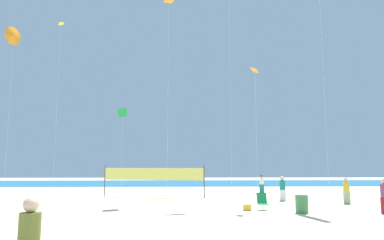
{
  "coord_description": "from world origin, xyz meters",
  "views": [
    {
      "loc": [
        0.81,
        -15.98,
        2.27
      ],
      "look_at": [
        1.72,
        9.2,
        5.58
      ],
      "focal_mm": 33.43,
      "sensor_mm": 36.0,
      "label": 1
    }
  ],
  "objects": [
    {
      "name": "beachgoer_mustard_shirt",
      "position": [
        11.17,
        6.11,
        0.86
      ],
      "size": [
        0.37,
        0.37,
        1.61
      ],
      "rotation": [
        0.0,
        0.0,
        4.91
      ],
      "color": "#99B28C",
      "rests_on": "ground"
    },
    {
      "name": "ocean_band",
      "position": [
        0.0,
        35.43,
        0.0
      ],
      "size": [
        120.0,
        20.0,
        0.01
      ],
      "primitive_type": "cube",
      "color": "#1E6B99",
      "rests_on": "ground"
    },
    {
      "name": "beach_handbag",
      "position": [
        4.36,
        2.92,
        0.16
      ],
      "size": [
        0.4,
        0.2,
        0.32
      ],
      "primitive_type": "cube",
      "color": "gold",
      "rests_on": "ground"
    },
    {
      "name": "trash_barrel",
      "position": [
        6.88,
        1.81,
        0.44
      ],
      "size": [
        0.61,
        0.61,
        0.89
      ],
      "primitive_type": "cylinder",
      "color": "#3F7F4C",
      "rests_on": "ground"
    },
    {
      "name": "kite_orange_diamond",
      "position": [
        5.17,
        3.84,
        7.64
      ],
      "size": [
        0.48,
        0.48,
        7.99
      ],
      "color": "silver",
      "rests_on": "ground"
    },
    {
      "name": "volleyball_net",
      "position": [
        -1.15,
        11.26,
        1.63
      ],
      "size": [
        7.66,
        1.97,
        2.4
      ],
      "color": "#4C4C51",
      "rests_on": "ground"
    },
    {
      "name": "folding_beach_chair",
      "position": [
        5.24,
        3.2,
        0.47
      ],
      "size": [
        0.52,
        0.65,
        0.89
      ],
      "rotation": [
        0.0,
        0.0,
        0.03
      ],
      "color": "#1E8C4C",
      "rests_on": "ground"
    },
    {
      "name": "kite_green_delta",
      "position": [
        -4.79,
        19.32,
        7.58
      ],
      "size": [
        1.0,
        0.48,
        8.08
      ],
      "color": "silver",
      "rests_on": "ground"
    },
    {
      "name": "ground_plane",
      "position": [
        0.0,
        0.0,
        0.0
      ],
      "size": [
        120.0,
        120.0,
        0.0
      ],
      "primitive_type": "plane",
      "color": "beige"
    },
    {
      "name": "kite_orange_delta",
      "position": [
        -13.72,
        14.65,
        13.67
      ],
      "size": [
        0.99,
        1.6,
        14.5
      ],
      "color": "silver",
      "rests_on": "ground"
    },
    {
      "name": "beachgoer_teal_shirt",
      "position": [
        7.75,
        8.08,
        0.87
      ],
      "size": [
        0.37,
        0.37,
        1.63
      ],
      "rotation": [
        0.0,
        0.0,
        4.21
      ],
      "color": "white",
      "rests_on": "ground"
    },
    {
      "name": "kite_yellow_diamond",
      "position": [
        -10.34,
        16.45,
        14.98
      ],
      "size": [
        0.56,
        0.56,
        15.78
      ],
      "color": "silver",
      "rests_on": "ground"
    },
    {
      "name": "beachgoer_white_shirt",
      "position": [
        8.02,
        15.37,
        0.88
      ],
      "size": [
        0.38,
        0.38,
        1.65
      ],
      "rotation": [
        0.0,
        0.0,
        5.39
      ],
      "color": "#19727A",
      "rests_on": "ground"
    }
  ]
}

